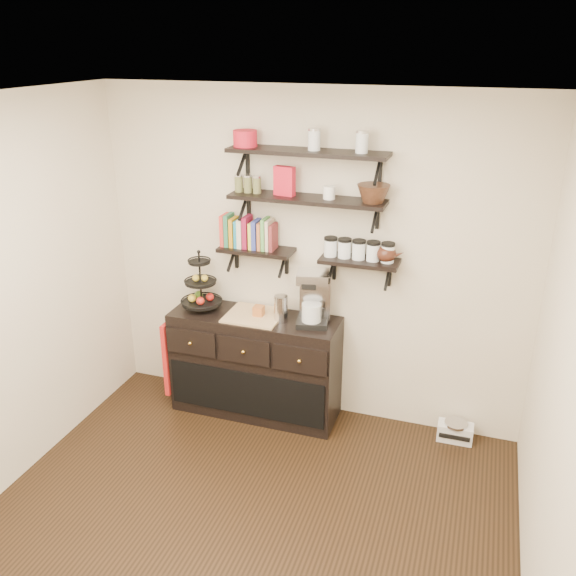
# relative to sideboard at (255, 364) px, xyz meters

# --- Properties ---
(floor) EXTENTS (3.50, 3.50, 0.00)m
(floor) POSITION_rel_sideboard_xyz_m (0.41, -1.51, -0.45)
(floor) COLOR black
(floor) RESTS_ON ground
(ceiling) EXTENTS (3.50, 3.50, 0.02)m
(ceiling) POSITION_rel_sideboard_xyz_m (0.41, -1.51, 2.25)
(ceiling) COLOR white
(ceiling) RESTS_ON back_wall
(back_wall) EXTENTS (3.50, 0.02, 2.70)m
(back_wall) POSITION_rel_sideboard_xyz_m (0.41, 0.24, 0.90)
(back_wall) COLOR beige
(back_wall) RESTS_ON ground
(right_wall) EXTENTS (0.02, 3.50, 2.70)m
(right_wall) POSITION_rel_sideboard_xyz_m (2.16, -1.51, 0.90)
(right_wall) COLOR beige
(right_wall) RESTS_ON ground
(shelf_top) EXTENTS (1.20, 0.27, 0.23)m
(shelf_top) POSITION_rel_sideboard_xyz_m (0.41, 0.10, 1.78)
(shelf_top) COLOR black
(shelf_top) RESTS_ON back_wall
(shelf_mid) EXTENTS (1.20, 0.27, 0.23)m
(shelf_mid) POSITION_rel_sideboard_xyz_m (0.41, 0.10, 1.43)
(shelf_mid) COLOR black
(shelf_mid) RESTS_ON back_wall
(shelf_low_left) EXTENTS (0.60, 0.25, 0.23)m
(shelf_low_left) POSITION_rel_sideboard_xyz_m (-0.01, 0.12, 0.98)
(shelf_low_left) COLOR black
(shelf_low_left) RESTS_ON back_wall
(shelf_low_right) EXTENTS (0.60, 0.25, 0.23)m
(shelf_low_right) POSITION_rel_sideboard_xyz_m (0.83, 0.12, 0.98)
(shelf_low_right) COLOR black
(shelf_low_right) RESTS_ON back_wall
(cookbooks) EXTENTS (0.43, 0.15, 0.26)m
(cookbooks) POSITION_rel_sideboard_xyz_m (-0.07, 0.12, 1.11)
(cookbooks) COLOR red
(cookbooks) RESTS_ON shelf_low_left
(glass_canisters) EXTENTS (0.54, 0.10, 0.13)m
(glass_canisters) POSITION_rel_sideboard_xyz_m (0.82, 0.12, 1.06)
(glass_canisters) COLOR silver
(glass_canisters) RESTS_ON shelf_low_right
(sideboard) EXTENTS (1.40, 0.50, 0.92)m
(sideboard) POSITION_rel_sideboard_xyz_m (0.00, 0.00, 0.00)
(sideboard) COLOR black
(sideboard) RESTS_ON floor
(fruit_stand) EXTENTS (0.34, 0.34, 0.49)m
(fruit_stand) POSITION_rel_sideboard_xyz_m (-0.47, 0.00, 0.62)
(fruit_stand) COLOR black
(fruit_stand) RESTS_ON sideboard
(candle) EXTENTS (0.08, 0.08, 0.08)m
(candle) POSITION_rel_sideboard_xyz_m (0.04, 0.00, 0.50)
(candle) COLOR #A85926
(candle) RESTS_ON sideboard
(coffee_maker) EXTENTS (0.28, 0.28, 0.45)m
(coffee_maker) POSITION_rel_sideboard_xyz_m (0.49, 0.03, 0.66)
(coffee_maker) COLOR black
(coffee_maker) RESTS_ON sideboard
(thermal_carafe) EXTENTS (0.11, 0.11, 0.22)m
(thermal_carafe) POSITION_rel_sideboard_xyz_m (0.24, -0.02, 0.56)
(thermal_carafe) COLOR silver
(thermal_carafe) RESTS_ON sideboard
(apron) EXTENTS (0.04, 0.28, 0.66)m
(apron) POSITION_rel_sideboard_xyz_m (-0.73, -0.10, 0.02)
(apron) COLOR #B21317
(apron) RESTS_ON sideboard
(radio) EXTENTS (0.28, 0.19, 0.17)m
(radio) POSITION_rel_sideboard_xyz_m (1.67, 0.10, -0.37)
(radio) COLOR silver
(radio) RESTS_ON floor
(recipe_box) EXTENTS (0.17, 0.09, 0.22)m
(recipe_box) POSITION_rel_sideboard_xyz_m (0.23, 0.10, 1.56)
(recipe_box) COLOR red
(recipe_box) RESTS_ON shelf_mid
(walnut_bowl) EXTENTS (0.24, 0.24, 0.13)m
(walnut_bowl) POSITION_rel_sideboard_xyz_m (0.91, 0.10, 1.51)
(walnut_bowl) COLOR black
(walnut_bowl) RESTS_ON shelf_mid
(ramekins) EXTENTS (0.09, 0.09, 0.10)m
(ramekins) POSITION_rel_sideboard_xyz_m (0.58, 0.10, 1.50)
(ramekins) COLOR white
(ramekins) RESTS_ON shelf_mid
(teapot) EXTENTS (0.23, 0.19, 0.15)m
(teapot) POSITION_rel_sideboard_xyz_m (1.03, 0.12, 1.07)
(teapot) COLOR #381910
(teapot) RESTS_ON shelf_low_right
(red_pot) EXTENTS (0.18, 0.18, 0.12)m
(red_pot) POSITION_rel_sideboard_xyz_m (-0.08, 0.10, 1.86)
(red_pot) COLOR red
(red_pot) RESTS_ON shelf_top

